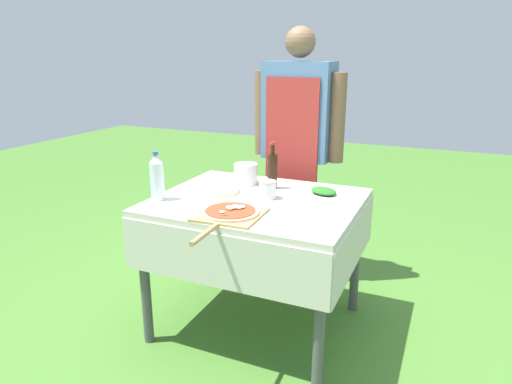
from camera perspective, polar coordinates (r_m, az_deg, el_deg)
name	(u,v)px	position (r m, az deg, el deg)	size (l,w,h in m)	color
ground_plane	(257,324)	(2.87, 0.11, -16.13)	(12.00, 12.00, 0.00)	#477A2D
prep_table	(257,218)	(2.56, 0.12, -3.23)	(1.12, 0.93, 0.79)	beige
person_cook	(298,136)	(3.15, 5.22, 6.98)	(0.65, 0.25, 1.73)	#4C4C51
pizza_on_peel	(229,214)	(2.26, -3.36, -2.71)	(0.32, 0.56, 0.05)	tan
oil_bottle	(273,170)	(2.69, 2.16, 2.73)	(0.06, 0.06, 0.28)	black
water_bottle	(157,177)	(2.54, -12.28, 1.82)	(0.07, 0.07, 0.27)	silver
herb_container	(324,192)	(2.62, 8.45, 0.05)	(0.23, 0.21, 0.04)	silver
mixing_tub	(246,174)	(2.80, -1.29, 2.27)	(0.14, 0.14, 0.13)	silver
plate_stack	(216,190)	(2.66, -5.01, 0.27)	(0.28, 0.28, 0.02)	beige
sauce_jar	(268,191)	(2.52, 1.47, 0.16)	(0.10, 0.10, 0.10)	silver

